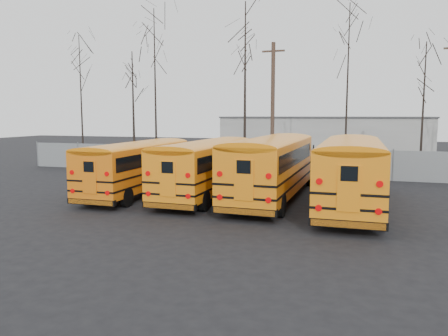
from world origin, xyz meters
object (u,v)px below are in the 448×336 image
(bus_d, at_px, (351,167))
(utility_pole_left, at_px, (273,106))
(bus_b, at_px, (208,163))
(bus_c, at_px, (272,162))
(bus_a, at_px, (139,163))

(bus_d, distance_m, utility_pole_left, 14.12)
(bus_b, height_order, bus_c, bus_c)
(bus_a, bearing_deg, bus_c, 3.81)
(bus_c, xyz_separation_m, bus_d, (3.84, -0.88, 0.01))
(bus_c, relative_size, bus_d, 1.00)
(bus_d, bearing_deg, bus_b, 174.12)
(bus_a, bearing_deg, bus_b, 5.03)
(bus_c, bearing_deg, bus_d, -11.41)
(bus_b, xyz_separation_m, bus_c, (3.39, 0.16, 0.14))
(bus_b, height_order, bus_d, bus_d)
(bus_b, bearing_deg, bus_c, 4.00)
(bus_a, distance_m, bus_c, 7.25)
(bus_a, distance_m, utility_pole_left, 13.41)
(bus_c, xyz_separation_m, utility_pole_left, (-2.26, 11.49, 3.07))
(bus_b, distance_m, bus_c, 3.40)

